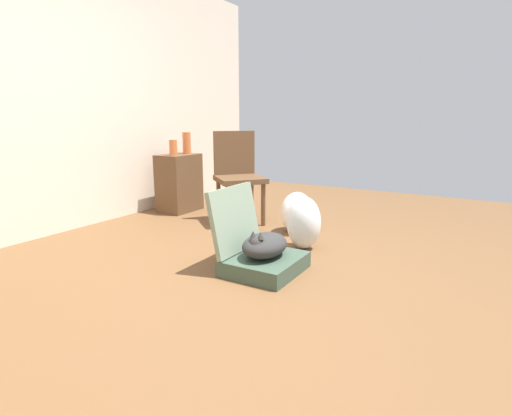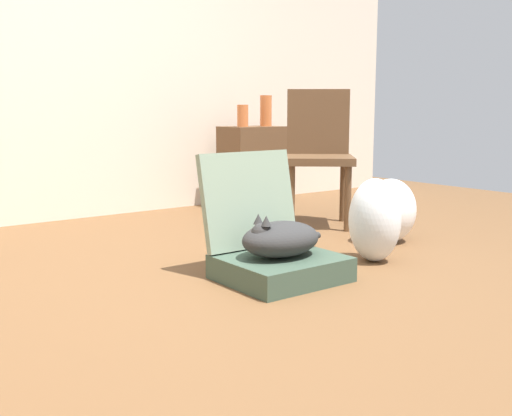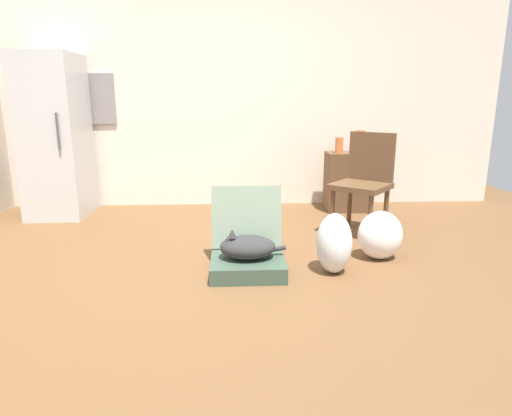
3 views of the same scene
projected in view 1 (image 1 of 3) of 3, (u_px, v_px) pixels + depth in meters
ground_plane at (256, 286)px, 2.62m from camera, size 7.68×7.68×0.00m
wall_back at (27, 88)px, 3.46m from camera, size 6.40×0.15×2.60m
suitcase_base at (265, 264)px, 2.84m from camera, size 0.52×0.47×0.11m
suitcase_lid at (235, 219)px, 2.90m from camera, size 0.52×0.13×0.47m
cat at (264, 245)px, 2.81m from camera, size 0.47×0.28×0.21m
plastic_bag_white at (304, 223)px, 3.31m from camera, size 0.25×0.28×0.43m
plastic_bag_clear at (297, 212)px, 3.80m from camera, size 0.34×0.29×0.38m
side_table at (179, 183)px, 4.64m from camera, size 0.46×0.33×0.65m
vase_tall at (173, 148)px, 4.43m from camera, size 0.09×0.09×0.17m
vase_short at (187, 143)px, 4.62m from camera, size 0.09×0.09×0.24m
chair at (238, 173)px, 4.13m from camera, size 0.64×0.64×0.92m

